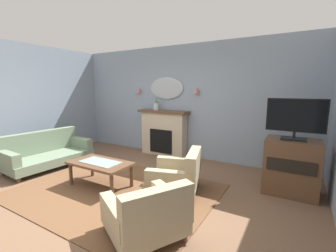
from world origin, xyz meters
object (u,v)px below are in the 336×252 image
at_px(floral_couch, 46,152).
at_px(wall_sconce_right, 196,90).
at_px(fireplace, 163,133).
at_px(armchair_by_coffee_table, 179,174).
at_px(coffee_table, 100,165).
at_px(wall_sconce_left, 138,90).
at_px(tv_flatscreen, 296,118).
at_px(armchair_beside_couch, 148,215).
at_px(mantel_vase_left, 156,104).
at_px(tv_cabinet, 291,167).
at_px(wall_mirror, 166,88).

bearing_deg(floral_couch, wall_sconce_right, 39.75).
distance_m(fireplace, armchair_by_coffee_table, 2.22).
height_order(fireplace, floral_couch, fireplace).
relative_size(fireplace, coffee_table, 1.24).
height_order(wall_sconce_left, tv_flatscreen, wall_sconce_left).
xyz_separation_m(coffee_table, floral_couch, (-1.82, 0.14, -0.06)).
xyz_separation_m(wall_sconce_right, armchair_beside_couch, (0.77, -3.08, -1.35)).
distance_m(wall_sconce_left, wall_sconce_right, 1.70).
xyz_separation_m(mantel_vase_left, tv_cabinet, (3.14, -0.82, -0.85)).
xyz_separation_m(coffee_table, tv_cabinet, (2.88, 1.38, 0.07)).
distance_m(fireplace, wall_sconce_left, 1.38).
height_order(coffee_table, armchair_beside_couch, armchair_beside_couch).
distance_m(wall_sconce_right, floral_couch, 3.65).
xyz_separation_m(mantel_vase_left, armchair_beside_couch, (1.82, -2.96, -1.00)).
bearing_deg(mantel_vase_left, armchair_by_coffee_table, -47.76).
xyz_separation_m(mantel_vase_left, coffee_table, (0.27, -2.19, -0.92)).
height_order(armchair_by_coffee_table, tv_flatscreen, tv_flatscreen).
relative_size(fireplace, wall_mirror, 1.42).
distance_m(floral_couch, tv_flatscreen, 4.94).
distance_m(mantel_vase_left, wall_sconce_right, 1.12).
bearing_deg(wall_sconce_right, armchair_beside_couch, -76.04).
height_order(mantel_vase_left, wall_mirror, wall_mirror).
height_order(wall_sconce_right, coffee_table, wall_sconce_right).
bearing_deg(tv_cabinet, mantel_vase_left, 165.41).
bearing_deg(floral_couch, tv_flatscreen, 14.43).
distance_m(wall_sconce_right, armchair_beside_couch, 3.45).
xyz_separation_m(wall_sconce_left, wall_sconce_right, (1.70, 0.00, 0.00)).
height_order(floral_couch, tv_cabinet, tv_cabinet).
relative_size(tv_cabinet, tv_flatscreen, 1.07).
bearing_deg(armchair_beside_couch, fireplace, 118.39).
height_order(wall_mirror, tv_flatscreen, wall_mirror).
bearing_deg(tv_cabinet, floral_couch, -165.33).
bearing_deg(wall_sconce_left, armchair_by_coffee_table, -39.72).
bearing_deg(tv_flatscreen, armchair_by_coffee_table, -151.33).
bearing_deg(wall_sconce_right, tv_flatscreen, -24.61).
bearing_deg(tv_flatscreen, wall_mirror, 161.08).
bearing_deg(armchair_by_coffee_table, armchair_beside_couch, -78.09).
bearing_deg(armchair_beside_couch, coffee_table, 153.61).
bearing_deg(fireplace, tv_cabinet, -16.04).
relative_size(wall_sconce_left, wall_sconce_right, 1.00).
distance_m(floral_couch, armchair_beside_couch, 3.50).
height_order(armchair_by_coffee_table, armchair_beside_couch, same).
xyz_separation_m(armchair_by_coffee_table, armchair_beside_couch, (0.26, -1.25, 0.00)).
distance_m(wall_sconce_right, tv_cabinet, 2.59).
relative_size(armchair_by_coffee_table, armchair_beside_couch, 0.92).
relative_size(mantel_vase_left, wall_sconce_right, 2.39).
xyz_separation_m(mantel_vase_left, wall_mirror, (0.20, 0.17, 0.41)).
relative_size(wall_sconce_left, coffee_table, 0.13).
xyz_separation_m(wall_sconce_right, coffee_table, (-0.78, -2.31, -1.28)).
distance_m(fireplace, tv_cabinet, 3.06).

